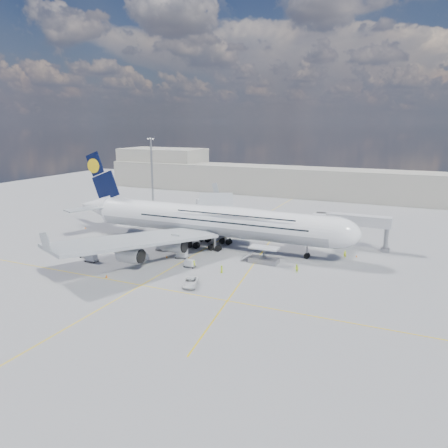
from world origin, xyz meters
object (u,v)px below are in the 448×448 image
at_px(airliner, 210,220).
at_px(baggage_tug, 143,256).
at_px(dolly_row_b, 91,257).
at_px(cone_wing_left_outer, 208,216).
at_px(light_mast, 152,173).
at_px(crew_wing, 137,246).
at_px(dolly_nose_near, 182,254).
at_px(catering_truck_outer, 204,205).
at_px(catering_truck_inner, 235,220).
at_px(cone_tail, 85,228).
at_px(dolly_row_c, 161,246).
at_px(crew_loader, 297,269).
at_px(cone_nose, 356,256).
at_px(cone_wing_left_inner, 202,228).
at_px(jet_bridge, 338,222).
at_px(cargo_loader, 263,257).
at_px(cone_wing_right_outer, 106,276).
at_px(dolly_nose_far, 189,263).
at_px(crew_van, 222,269).
at_px(dolly_row_a, 86,253).
at_px(dolly_back, 79,248).
at_px(crew_nose, 345,254).
at_px(service_van, 190,282).

xyz_separation_m(airliner, baggage_tug, (-9.51, -16.16, -6.08)).
bearing_deg(dolly_row_b, cone_wing_left_outer, 84.89).
distance_m(light_mast, crew_wing, 53.13).
distance_m(dolly_nose_near, catering_truck_outer, 56.68).
xyz_separation_m(catering_truck_inner, cone_tail, (-38.71, -22.29, -1.41)).
bearing_deg(dolly_row_c, dolly_row_b, -146.01).
distance_m(crew_loader, cone_nose, 19.23).
relative_size(cone_wing_left_inner, cone_tail, 1.14).
relative_size(jet_bridge, cargo_loader, 2.20).
height_order(jet_bridge, cone_wing_right_outer, jet_bridge).
bearing_deg(cone_wing_right_outer, airliner, 72.63).
bearing_deg(dolly_nose_far, cone_wing_left_outer, 113.81).
bearing_deg(crew_van, cone_wing_right_outer, 110.50).
height_order(light_mast, catering_truck_inner, light_mast).
bearing_deg(jet_bridge, light_mast, 160.98).
bearing_deg(dolly_row_b, dolly_row_a, 146.17).
bearing_deg(catering_truck_inner, dolly_back, -140.91).
bearing_deg(crew_nose, dolly_row_b, -158.77).
relative_size(light_mast, dolly_row_a, 7.16).
bearing_deg(cargo_loader, cone_wing_left_outer, 130.53).
bearing_deg(service_van, cargo_loader, 49.06).
relative_size(cargo_loader, baggage_tug, 2.74).
bearing_deg(cone_wing_left_outer, crew_wing, -88.20).
distance_m(light_mast, cone_wing_right_outer, 72.61).
xyz_separation_m(dolly_nose_far, catering_truck_inner, (-6.29, 40.40, 0.78)).
xyz_separation_m(crew_nose, crew_van, (-21.74, -21.13, -0.08)).
height_order(airliner, light_mast, light_mast).
relative_size(airliner, cone_wing_left_outer, 145.02).
bearing_deg(airliner, dolly_back, -146.28).
bearing_deg(jet_bridge, crew_van, -123.50).
height_order(cone_wing_left_outer, cone_tail, cone_wing_left_outer).
bearing_deg(crew_van, dolly_row_b, 89.39).
height_order(cargo_loader, crew_nose, cargo_loader).
xyz_separation_m(jet_bridge, baggage_tug, (-39.06, -27.10, -6.07)).
xyz_separation_m(airliner, cone_wing_right_outer, (-9.18, -29.34, -6.57)).
bearing_deg(crew_loader, cone_tail, -158.25).
relative_size(baggage_tug, cone_wing_right_outer, 5.11).
bearing_deg(catering_truck_outer, dolly_row_a, -56.49).
distance_m(airliner, baggage_tug, 19.72).
bearing_deg(airliner, cone_wing_left_outer, 117.64).
bearing_deg(catering_truck_inner, dolly_row_b, -130.23).
height_order(jet_bridge, crew_van, jet_bridge).
relative_size(airliner, jet_bridge, 4.21).
xyz_separation_m(light_mast, cone_wing_right_outer, (31.08, -64.34, -12.91)).
distance_m(light_mast, dolly_row_c, 54.39).
xyz_separation_m(dolly_back, cone_wing_left_inner, (16.71, 32.71, -0.74)).
relative_size(crew_nose, crew_loader, 0.96).
bearing_deg(cone_wing_left_outer, cone_wing_left_inner, -68.62).
xyz_separation_m(dolly_back, cone_wing_left_outer, (10.15, 49.46, -0.77)).
distance_m(dolly_back, cone_tail, 24.58).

